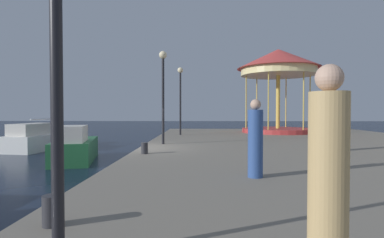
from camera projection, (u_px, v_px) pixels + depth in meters
The scene contains 12 objects.
ground_plane at pixel (139, 166), 12.54m from camera, with size 120.00×120.00×0.00m, color black.
quay_dock at pixel (328, 158), 12.35m from camera, with size 15.66×27.22×0.80m, color gray.
motorboat_green at pixel (75, 148), 13.74m from camera, with size 2.51×4.28×1.69m.
sailboat_white at pixel (45, 138), 18.60m from camera, with size 2.58×6.16×6.16m.
carousel at pixel (278, 70), 21.40m from camera, with size 5.85×5.85×5.96m.
lamp_post_mid_promenade at pixel (163, 81), 13.78m from camera, with size 0.36×0.36×4.29m.
lamp_post_far_end at pixel (180, 89), 19.22m from camera, with size 0.36×0.36×4.34m.
bollard_south at pixel (145, 148), 10.66m from camera, with size 0.24×0.24×0.40m, color #2D2D33.
bollard_center at pixel (52, 211), 3.93m from camera, with size 0.24×0.24×0.40m, color #2D2D33.
person_mid_promenade at pixel (330, 130), 11.27m from camera, with size 0.34×0.34×1.70m.
person_by_the_water at pixel (328, 180), 2.62m from camera, with size 0.34×0.34×1.91m.
person_near_carousel at pixel (255, 141), 6.82m from camera, with size 0.34×0.34×1.78m.
Camera 1 is at (2.48, -12.43, 2.30)m, focal length 28.03 mm.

